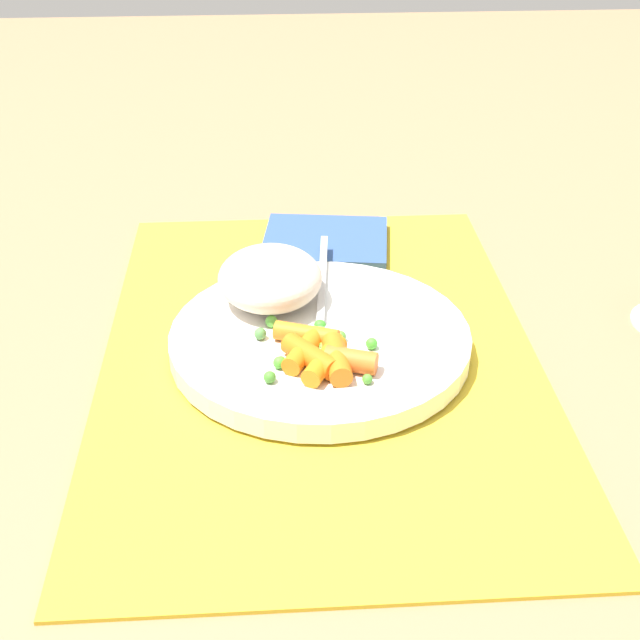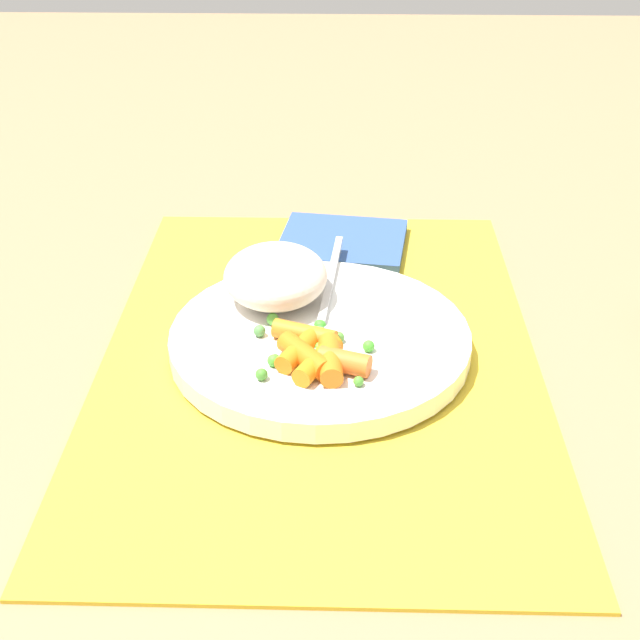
# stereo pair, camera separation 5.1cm
# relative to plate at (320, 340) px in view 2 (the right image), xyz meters

# --- Properties ---
(ground_plane) EXTENTS (2.40, 2.40, 0.00)m
(ground_plane) POSITION_rel_plate_xyz_m (0.00, 0.00, -0.01)
(ground_plane) COLOR #997551
(placemat) EXTENTS (0.49, 0.33, 0.01)m
(placemat) POSITION_rel_plate_xyz_m (0.00, 0.00, -0.01)
(placemat) COLOR gold
(placemat) RESTS_ON ground_plane
(plate) EXTENTS (0.23, 0.23, 0.02)m
(plate) POSITION_rel_plate_xyz_m (0.00, 0.00, 0.00)
(plate) COLOR white
(plate) RESTS_ON placemat
(rice_mound) EXTENTS (0.09, 0.08, 0.04)m
(rice_mound) POSITION_rel_plate_xyz_m (-0.05, -0.04, 0.03)
(rice_mound) COLOR beige
(rice_mound) RESTS_ON plate
(carrot_portion) EXTENTS (0.08, 0.08, 0.02)m
(carrot_portion) POSITION_rel_plate_xyz_m (0.04, -0.00, 0.02)
(carrot_portion) COLOR orange
(carrot_portion) RESTS_ON plate
(pea_scatter) EXTENTS (0.09, 0.09, 0.01)m
(pea_scatter) POSITION_rel_plate_xyz_m (0.02, -0.01, 0.01)
(pea_scatter) COLOR #55A72D
(pea_scatter) RESTS_ON plate
(fork) EXTENTS (0.20, 0.03, 0.01)m
(fork) POSITION_rel_plate_xyz_m (-0.03, 0.00, 0.01)
(fork) COLOR silver
(fork) RESTS_ON plate
(napkin) EXTENTS (0.11, 0.13, 0.01)m
(napkin) POSITION_rel_plate_xyz_m (-0.18, 0.02, -0.00)
(napkin) COLOR #33518C
(napkin) RESTS_ON placemat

